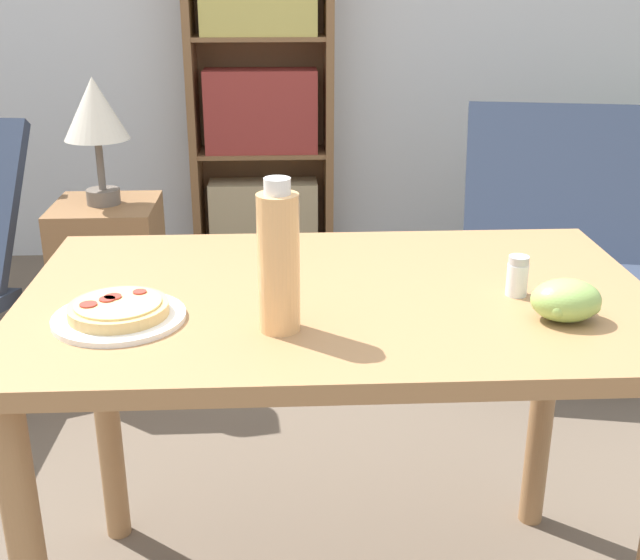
{
  "coord_description": "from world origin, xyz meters",
  "views": [
    {
      "loc": [
        0.04,
        -1.32,
        1.34
      ],
      "look_at": [
        0.1,
        -0.01,
        0.84
      ],
      "focal_mm": 45.0,
      "sensor_mm": 36.0,
      "label": 1
    }
  ],
  "objects_px": {
    "pizza_on_plate": "(119,312)",
    "drink_bottle": "(279,261)",
    "salt_shaker": "(517,276)",
    "bookshelf": "(261,106)",
    "lounge_chair_far": "(553,280)",
    "side_table": "(113,291)",
    "table_lamp": "(95,115)",
    "grape_bunch": "(567,301)"
  },
  "relations": [
    {
      "from": "pizza_on_plate",
      "to": "lounge_chair_far",
      "type": "height_order",
      "value": "lounge_chair_far"
    },
    {
      "from": "side_table",
      "to": "pizza_on_plate",
      "type": "bearing_deg",
      "value": -77.05
    },
    {
      "from": "bookshelf",
      "to": "side_table",
      "type": "distance_m",
      "value": 1.35
    },
    {
      "from": "lounge_chair_far",
      "to": "side_table",
      "type": "height_order",
      "value": "lounge_chair_far"
    },
    {
      "from": "salt_shaker",
      "to": "side_table",
      "type": "height_order",
      "value": "salt_shaker"
    },
    {
      "from": "grape_bunch",
      "to": "side_table",
      "type": "relative_size",
      "value": 0.2
    },
    {
      "from": "drink_bottle",
      "to": "bookshelf",
      "type": "relative_size",
      "value": 0.16
    },
    {
      "from": "salt_shaker",
      "to": "side_table",
      "type": "distance_m",
      "value": 1.69
    },
    {
      "from": "bookshelf",
      "to": "side_table",
      "type": "relative_size",
      "value": 2.58
    },
    {
      "from": "grape_bunch",
      "to": "lounge_chair_far",
      "type": "height_order",
      "value": "lounge_chair_far"
    },
    {
      "from": "lounge_chair_far",
      "to": "bookshelf",
      "type": "relative_size",
      "value": 0.55
    },
    {
      "from": "grape_bunch",
      "to": "salt_shaker",
      "type": "height_order",
      "value": "salt_shaker"
    },
    {
      "from": "pizza_on_plate",
      "to": "drink_bottle",
      "type": "height_order",
      "value": "drink_bottle"
    },
    {
      "from": "pizza_on_plate",
      "to": "table_lamp",
      "type": "xyz_separation_m",
      "value": [
        -0.3,
        1.33,
        0.13
      ]
    },
    {
      "from": "lounge_chair_far",
      "to": "table_lamp",
      "type": "relative_size",
      "value": 2.12
    },
    {
      "from": "pizza_on_plate",
      "to": "salt_shaker",
      "type": "bearing_deg",
      "value": 6.38
    },
    {
      "from": "bookshelf",
      "to": "side_table",
      "type": "bearing_deg",
      "value": -113.38
    },
    {
      "from": "pizza_on_plate",
      "to": "salt_shaker",
      "type": "height_order",
      "value": "salt_shaker"
    },
    {
      "from": "drink_bottle",
      "to": "side_table",
      "type": "distance_m",
      "value": 1.61
    },
    {
      "from": "bookshelf",
      "to": "pizza_on_plate",
      "type": "bearing_deg",
      "value": -94.57
    },
    {
      "from": "pizza_on_plate",
      "to": "drink_bottle",
      "type": "bearing_deg",
      "value": -10.39
    },
    {
      "from": "salt_shaker",
      "to": "grape_bunch",
      "type": "bearing_deg",
      "value": -65.63
    },
    {
      "from": "grape_bunch",
      "to": "bookshelf",
      "type": "xyz_separation_m",
      "value": [
        -0.57,
        2.53,
        -0.05
      ]
    },
    {
      "from": "pizza_on_plate",
      "to": "grape_bunch",
      "type": "height_order",
      "value": "grape_bunch"
    },
    {
      "from": "drink_bottle",
      "to": "lounge_chair_far",
      "type": "xyz_separation_m",
      "value": [
        1.0,
        1.47,
        -0.62
      ]
    },
    {
      "from": "grape_bunch",
      "to": "pizza_on_plate",
      "type": "bearing_deg",
      "value": 177.27
    },
    {
      "from": "salt_shaker",
      "to": "table_lamp",
      "type": "height_order",
      "value": "table_lamp"
    },
    {
      "from": "pizza_on_plate",
      "to": "salt_shaker",
      "type": "distance_m",
      "value": 0.72
    },
    {
      "from": "grape_bunch",
      "to": "lounge_chair_far",
      "type": "relative_size",
      "value": 0.14
    },
    {
      "from": "pizza_on_plate",
      "to": "bookshelf",
      "type": "relative_size",
      "value": 0.14
    },
    {
      "from": "side_table",
      "to": "bookshelf",
      "type": "bearing_deg",
      "value": 66.62
    },
    {
      "from": "grape_bunch",
      "to": "table_lamp",
      "type": "distance_m",
      "value": 1.74
    },
    {
      "from": "bookshelf",
      "to": "side_table",
      "type": "height_order",
      "value": "bookshelf"
    },
    {
      "from": "grape_bunch",
      "to": "table_lamp",
      "type": "xyz_separation_m",
      "value": [
        -1.08,
        1.36,
        0.1
      ]
    },
    {
      "from": "pizza_on_plate",
      "to": "bookshelf",
      "type": "height_order",
      "value": "bookshelf"
    },
    {
      "from": "drink_bottle",
      "to": "bookshelf",
      "type": "distance_m",
      "value": 2.55
    },
    {
      "from": "pizza_on_plate",
      "to": "grape_bunch",
      "type": "relative_size",
      "value": 1.89
    },
    {
      "from": "table_lamp",
      "to": "lounge_chair_far",
      "type": "bearing_deg",
      "value": 3.33
    },
    {
      "from": "salt_shaker",
      "to": "bookshelf",
      "type": "bearing_deg",
      "value": 102.17
    },
    {
      "from": "lounge_chair_far",
      "to": "bookshelf",
      "type": "distance_m",
      "value": 1.6
    },
    {
      "from": "pizza_on_plate",
      "to": "lounge_chair_far",
      "type": "relative_size",
      "value": 0.26
    },
    {
      "from": "salt_shaker",
      "to": "bookshelf",
      "type": "relative_size",
      "value": 0.05
    }
  ]
}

